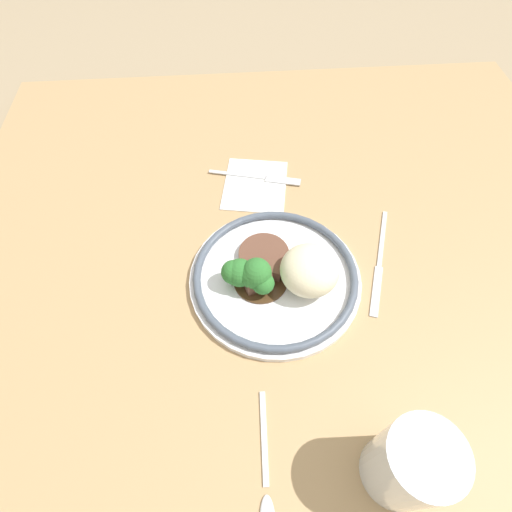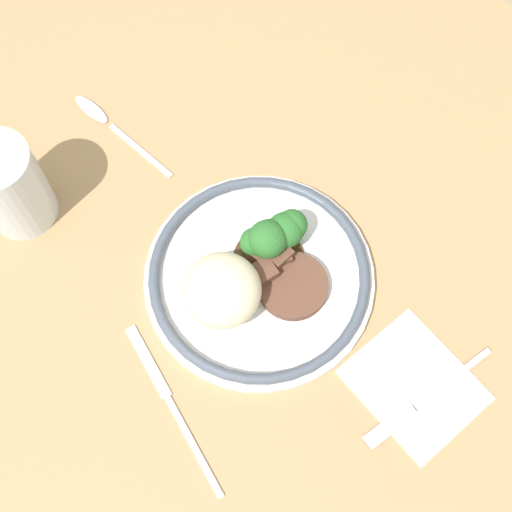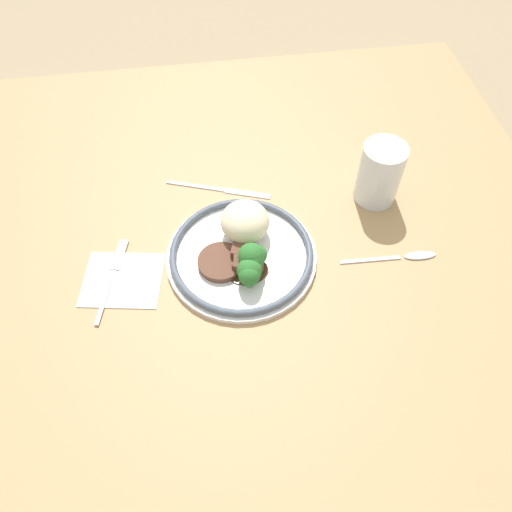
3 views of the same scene
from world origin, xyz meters
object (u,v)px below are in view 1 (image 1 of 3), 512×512
at_px(plate, 277,275).
at_px(knife, 379,264).
at_px(fork, 265,178).
at_px(spoon, 267,501).
at_px(juice_glass, 408,465).

relative_size(plate, knife, 1.31).
relative_size(plate, fork, 1.50).
distance_m(fork, spoon, 0.51).
bearing_deg(plate, knife, 96.95).
distance_m(juice_glass, knife, 0.30).
relative_size(plate, juice_glass, 2.19).
distance_m(plate, fork, 0.22).
relative_size(fork, knife, 0.87).
height_order(fork, knife, fork).
bearing_deg(spoon, fork, 177.57).
xyz_separation_m(fork, spoon, (0.50, -0.04, -0.00)).
height_order(juice_glass, knife, juice_glass).
bearing_deg(fork, knife, -37.25).
height_order(knife, spoon, spoon).
bearing_deg(fork, plate, -76.60).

